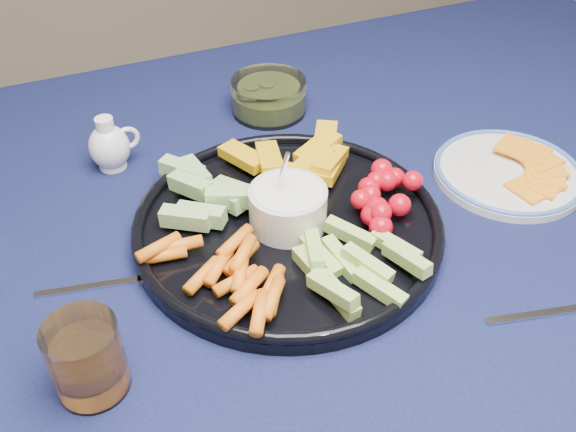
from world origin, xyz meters
name	(u,v)px	position (x,y,z in m)	size (l,w,h in m)	color
dining_table	(329,251)	(0.00, 0.00, 0.66)	(1.67, 1.07, 0.75)	#50331A
crudite_platter	(286,220)	(-0.08, -0.03, 0.77)	(0.40, 0.40, 0.13)	black
creamer_pitcher	(110,146)	(-0.26, 0.21, 0.78)	(0.08, 0.06, 0.08)	white
pickle_bowl	(269,98)	(0.02, 0.27, 0.77)	(0.12, 0.12, 0.06)	silver
cheese_plate	(508,171)	(0.27, -0.04, 0.76)	(0.21, 0.21, 0.03)	silver
juice_tumbler	(88,362)	(-0.35, -0.17, 0.78)	(0.07, 0.07, 0.09)	silver
fork_left	(112,284)	(-0.31, -0.03, 0.75)	(0.15, 0.04, 0.00)	silver
fork_right	(562,311)	(0.16, -0.28, 0.75)	(0.16, 0.05, 0.00)	silver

